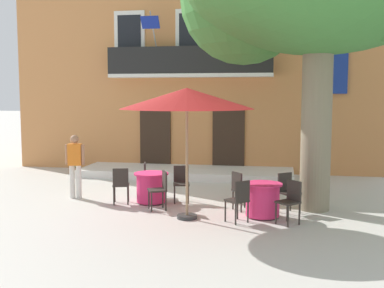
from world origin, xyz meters
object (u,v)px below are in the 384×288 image
object	(u,v)px
cafe_table_near_tree	(263,200)
cafe_chair_middle_1	(160,187)
cafe_chair_middle_3	(149,177)
cafe_chair_near_tree_0	(290,199)
cafe_chair_middle_2	(181,181)
ground_planter_left	(74,165)
cafe_chair_near_tree_1	(287,190)
cafe_chair_middle_0	(121,183)
cafe_chair_near_tree_3	(239,198)
cafe_umbrella	(187,99)
cafe_table_middle	(151,187)
cafe_chair_near_tree_2	(240,188)
pedestrian_near_entrance	(75,163)

from	to	relation	value
cafe_table_near_tree	cafe_chair_middle_1	world-z (taller)	cafe_chair_middle_1
cafe_chair_middle_3	cafe_chair_near_tree_0	bearing A→B (deg)	-29.72
cafe_chair_middle_2	ground_planter_left	xyz separation A→B (m)	(-4.48, 3.55, -0.24)
cafe_chair_near_tree_1	cafe_chair_middle_0	xyz separation A→B (m)	(-4.04, 0.11, 0.00)
cafe_chair_near_tree_0	cafe_chair_middle_2	distance (m)	3.13
cafe_chair_near_tree_1	cafe_chair_middle_3	distance (m)	3.76
cafe_chair_middle_2	cafe_chair_near_tree_3	bearing A→B (deg)	-47.29
cafe_umbrella	cafe_table_near_tree	bearing A→B (deg)	15.03
cafe_table_near_tree	cafe_chair_middle_1	bearing A→B (deg)	173.56
cafe_table_near_tree	cafe_table_middle	distance (m)	2.94
ground_planter_left	cafe_table_near_tree	bearing A→B (deg)	-35.66
cafe_chair_middle_1	cafe_chair_middle_3	xyz separation A→B (m)	(-0.66, 1.35, 0.00)
cafe_chair_near_tree_1	cafe_umbrella	distance (m)	3.15
cafe_chair_near_tree_3	ground_planter_left	size ratio (longest dim) A/B	1.76
cafe_table_middle	cafe_umbrella	distance (m)	2.85
cafe_chair_near_tree_0	cafe_chair_middle_1	bearing A→B (deg)	166.21
cafe_chair_near_tree_2	cafe_chair_middle_0	distance (m)	2.96
cafe_chair_near_tree_2	cafe_chair_middle_0	size ratio (longest dim) A/B	1.00
cafe_chair_middle_1	cafe_chair_middle_3	bearing A→B (deg)	115.93
cafe_table_middle	ground_planter_left	bearing A→B (deg)	134.78
ground_planter_left	cafe_chair_middle_3	bearing A→B (deg)	-41.36
cafe_chair_near_tree_1	cafe_umbrella	size ratio (longest dim) A/B	0.31
cafe_chair_middle_3	cafe_umbrella	xyz separation A→B (m)	(1.43, -2.05, 2.08)
cafe_chair_middle_2	cafe_chair_middle_3	world-z (taller)	same
cafe_chair_near_tree_2	ground_planter_left	xyz separation A→B (m)	(-6.03, 4.18, -0.24)
cafe_chair_middle_2	cafe_chair_near_tree_0	bearing A→B (deg)	-31.21
cafe_table_near_tree	ground_planter_left	distance (m)	8.08
pedestrian_near_entrance	cafe_umbrella	bearing A→B (deg)	-24.77
cafe_table_near_tree	cafe_chair_middle_2	xyz separation A→B (m)	(-2.08, 1.16, 0.14)
cafe_chair_near_tree_3	cafe_chair_middle_0	xyz separation A→B (m)	(-3.03, 1.22, 0.00)
cafe_table_near_tree	cafe_chair_near_tree_1	xyz separation A→B (m)	(0.54, 0.52, 0.14)
cafe_chair_near_tree_3	cafe_table_middle	bearing A→B (deg)	147.17
cafe_chair_near_tree_0	cafe_table_middle	distance (m)	3.66
cafe_table_near_tree	cafe_umbrella	bearing A→B (deg)	-164.97
cafe_table_near_tree	ground_planter_left	xyz separation A→B (m)	(-6.57, 4.71, -0.10)
cafe_chair_near_tree_3	cafe_umbrella	size ratio (longest dim) A/B	0.31
cafe_chair_near_tree_0	cafe_chair_middle_3	xyz separation A→B (m)	(-3.65, 2.08, 0.00)
cafe_chair_middle_0	cafe_chair_near_tree_3	bearing A→B (deg)	-21.99
cafe_chair_middle_0	ground_planter_left	size ratio (longest dim) A/B	1.76
ground_planter_left	cafe_chair_middle_2	bearing A→B (deg)	-38.40
cafe_umbrella	ground_planter_left	world-z (taller)	cafe_umbrella
cafe_chair_near_tree_1	cafe_chair_middle_1	world-z (taller)	same
cafe_chair_near_tree_2	pedestrian_near_entrance	world-z (taller)	pedestrian_near_entrance
cafe_chair_middle_0	cafe_chair_middle_2	world-z (taller)	same
cafe_chair_near_tree_1	cafe_umbrella	world-z (taller)	cafe_umbrella
cafe_chair_middle_2	cafe_chair_middle_1	bearing A→B (deg)	-109.54
cafe_chair_near_tree_3	cafe_chair_middle_3	xyz separation A→B (m)	(-2.58, 2.21, 0.00)
cafe_chair_middle_3	cafe_table_near_tree	bearing A→B (deg)	-27.93
cafe_chair_near_tree_3	cafe_chair_middle_0	world-z (taller)	same
cafe_chair_near_tree_1	cafe_chair_middle_0	size ratio (longest dim) A/B	1.00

